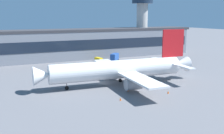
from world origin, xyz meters
name	(u,v)px	position (x,y,z in m)	size (l,w,h in m)	color
ground_plane	(104,83)	(0.00, 0.00, 0.00)	(600.00, 600.00, 0.00)	slate
terminal_building	(63,44)	(0.00, 51.42, 7.48)	(144.13, 14.83, 14.91)	gray
airliner	(120,69)	(3.67, -3.92, 4.90)	(52.36, 44.39, 17.08)	white
control_tower	(142,16)	(46.65, 54.35, 21.20)	(11.85, 11.85, 34.21)	#B7B7B2
follow_me_car	(99,59)	(13.56, 38.66, 1.09)	(2.81, 4.71, 1.85)	yellow
stair_truck	(115,57)	(21.18, 36.89, 1.98)	(5.96, 5.92, 3.55)	#2651A5
traffic_cone_0	(120,99)	(-3.41, -18.56, 0.33)	(0.53, 0.53, 0.67)	#F2590C
traffic_cone_1	(128,90)	(2.44, -11.84, 0.29)	(0.47, 0.47, 0.59)	#F2590C
traffic_cone_2	(168,92)	(11.66, -18.57, 0.34)	(0.55, 0.55, 0.69)	#F2590C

